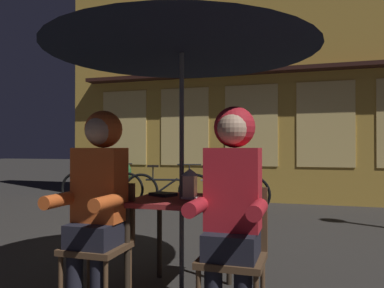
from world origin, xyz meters
TOP-DOWN VIEW (x-y plane):
  - cafe_table at (0.00, 0.00)m, footprint 0.72×0.72m
  - patio_umbrella at (0.00, 0.00)m, footprint 2.10×2.10m
  - lantern at (0.07, -0.01)m, footprint 0.11×0.11m
  - chair_left at (-0.48, -0.37)m, footprint 0.40×0.40m
  - chair_right at (0.48, -0.37)m, footprint 0.40×0.40m
  - person_left_hooded at (-0.48, -0.43)m, footprint 0.45×0.56m
  - person_right_hooded at (0.48, -0.43)m, footprint 0.45×0.56m
  - shopfront_building at (0.55, 5.40)m, footprint 10.00×0.93m
  - bicycle_nearest at (-2.91, 3.73)m, footprint 1.66×0.34m
  - bicycle_second at (-1.51, 3.72)m, footprint 1.65×0.41m
  - bicycle_third at (-0.49, 3.78)m, footprint 1.68×0.14m
  - book at (-0.19, 0.10)m, footprint 0.24×0.21m
  - potted_plant at (-2.92, 4.37)m, footprint 0.60×0.60m

SIDE VIEW (x-z plane):
  - bicycle_nearest at x=-2.91m, z-range -0.07..0.77m
  - bicycle_second at x=-1.51m, z-range -0.07..0.77m
  - bicycle_third at x=-0.49m, z-range -0.07..0.77m
  - chair_left at x=-0.48m, z-range 0.05..0.92m
  - chair_right at x=0.48m, z-range 0.05..0.92m
  - potted_plant at x=-2.92m, z-range 0.08..1.00m
  - cafe_table at x=0.00m, z-range 0.27..1.01m
  - book at x=-0.19m, z-range 0.74..0.76m
  - person_left_hooded at x=-0.48m, z-range 0.15..1.55m
  - person_right_hooded at x=0.48m, z-range 0.15..1.55m
  - lantern at x=0.07m, z-range 0.75..0.98m
  - patio_umbrella at x=0.00m, z-range 0.90..3.21m
  - shopfront_building at x=0.55m, z-range -0.01..6.19m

